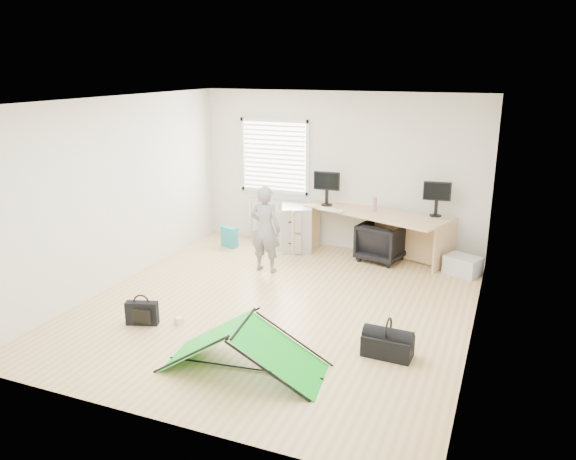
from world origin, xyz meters
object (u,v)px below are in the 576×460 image
at_px(person, 265,229).
at_px(duffel_bag, 387,346).
at_px(office_chair, 382,242).
at_px(storage_crate, 463,265).
at_px(monitor_right, 436,204).
at_px(laptop_bag, 142,313).
at_px(kite, 244,347).
at_px(monitor_left, 327,193).
at_px(filing_cabinet, 296,227).
at_px(thermos, 375,204).
at_px(desk, 373,236).

bearing_deg(person, duffel_bag, 141.66).
distance_m(office_chair, storage_crate, 1.33).
xyz_separation_m(monitor_right, office_chair, (-0.81, -0.12, -0.69)).
relative_size(office_chair, laptop_bag, 1.77).
bearing_deg(office_chair, person, 49.81).
distance_m(office_chair, person, 1.99).
bearing_deg(monitor_right, person, -158.73).
relative_size(kite, storage_crate, 3.38).
relative_size(monitor_left, office_chair, 0.64).
distance_m(filing_cabinet, laptop_bag, 3.60).
bearing_deg(monitor_left, thermos, -8.57).
bearing_deg(office_chair, duffel_bag, 117.38).
distance_m(desk, filing_cabinet, 1.37).
distance_m(person, duffel_bag, 3.11).
height_order(filing_cabinet, office_chair, filing_cabinet).
xyz_separation_m(monitor_left, duffel_bag, (1.81, -3.27, -0.90)).
distance_m(thermos, duffel_bag, 3.41).
bearing_deg(kite, monitor_left, 89.01).
distance_m(thermos, storage_crate, 1.68).
bearing_deg(storage_crate, monitor_right, 150.38).
relative_size(monitor_right, office_chair, 0.61).
bearing_deg(filing_cabinet, storage_crate, -26.60).
distance_m(thermos, person, 1.88).
xyz_separation_m(monitor_left, office_chair, (1.01, -0.15, -0.70)).
xyz_separation_m(filing_cabinet, person, (-0.05, -1.21, 0.29)).
xyz_separation_m(office_chair, kite, (-0.55, -3.98, -0.05)).
xyz_separation_m(desk, filing_cabinet, (-1.36, 0.04, -0.01)).
distance_m(monitor_left, duffel_bag, 3.84).
bearing_deg(person, thermos, -137.77).
xyz_separation_m(filing_cabinet, thermos, (1.36, 0.02, 0.54)).
xyz_separation_m(thermos, duffel_bag, (0.95, -3.18, -0.81)).
height_order(thermos, laptop_bag, thermos).
height_order(office_chair, storage_crate, office_chair).
bearing_deg(monitor_right, filing_cabinet, 174.82).
xyz_separation_m(filing_cabinet, duffel_bag, (2.32, -3.16, -0.27)).
distance_m(kite, storage_crate, 4.25).
height_order(monitor_left, duffel_bag, monitor_left).
distance_m(monitor_right, kite, 4.38).
distance_m(monitor_right, duffel_bag, 3.36).
bearing_deg(storage_crate, monitor_left, 172.35).
height_order(thermos, storage_crate, thermos).
distance_m(desk, thermos, 0.53).
distance_m(laptop_bag, duffel_bag, 3.03).
xyz_separation_m(desk, kite, (-0.39, -3.97, -0.14)).
bearing_deg(storage_crate, duffel_bag, -99.95).
relative_size(monitor_right, kite, 0.25).
distance_m(monitor_right, person, 2.73).
bearing_deg(storage_crate, filing_cabinet, 175.93).
height_order(monitor_left, kite, monitor_left).
bearing_deg(storage_crate, kite, -116.08).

